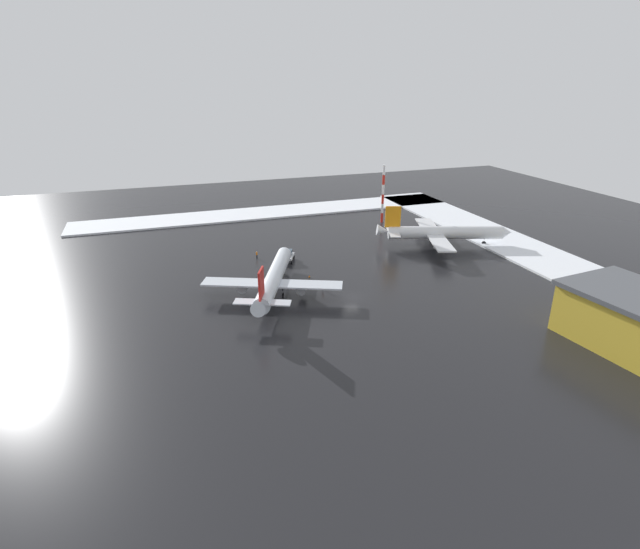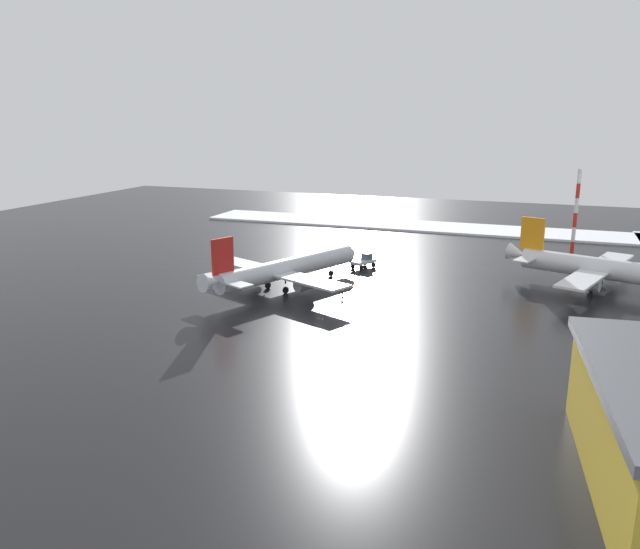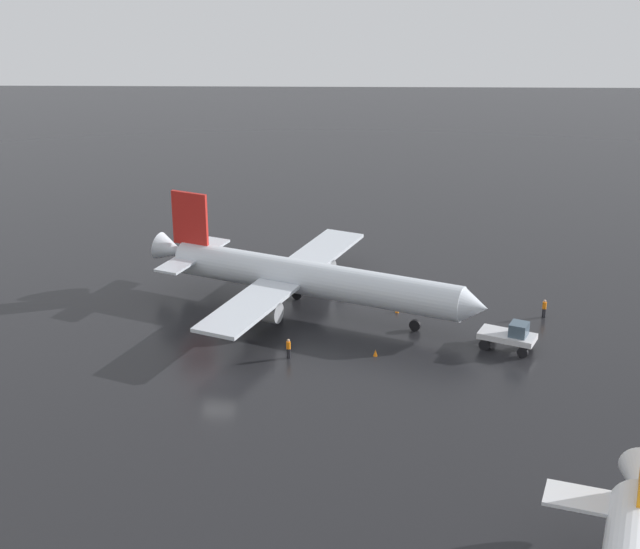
% 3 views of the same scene
% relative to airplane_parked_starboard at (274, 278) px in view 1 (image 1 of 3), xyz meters
% --- Properties ---
extents(ground_plane, '(240.00, 240.00, 0.00)m').
position_rel_airplane_parked_starboard_xyz_m(ground_plane, '(-6.45, -13.74, -3.18)').
color(ground_plane, black).
extents(snow_bank_far, '(152.00, 16.00, 0.49)m').
position_rel_airplane_parked_starboard_xyz_m(snow_bank_far, '(-6.45, -63.74, -2.94)').
color(snow_bank_far, white).
rests_on(snow_bank_far, ground_plane).
extents(snow_bank_right, '(14.00, 116.00, 0.49)m').
position_rel_airplane_parked_starboard_xyz_m(snow_bank_right, '(60.55, -13.74, -2.94)').
color(snow_bank_right, white).
rests_on(snow_bank_right, ground_plane).
extents(airplane_parked_starboard, '(30.74, 26.07, 9.62)m').
position_rel_airplane_parked_starboard_xyz_m(airplane_parked_starboard, '(0.00, 0.00, 0.00)').
color(airplane_parked_starboard, silver).
rests_on(airplane_parked_starboard, ground_plane).
extents(airplane_foreground_jet, '(27.73, 32.89, 10.04)m').
position_rel_airplane_parked_starboard_xyz_m(airplane_foreground_jet, '(15.55, -46.91, 0.14)').
color(airplane_foreground_jet, silver).
rests_on(airplane_foreground_jet, ground_plane).
extents(pushback_tug, '(5.10, 3.94, 2.50)m').
position_rel_airplane_parked_starboard_xyz_m(pushback_tug, '(17.03, -7.66, -1.90)').
color(pushback_tug, silver).
rests_on(pushback_tug, ground_plane).
extents(ground_crew_mid_apron, '(0.36, 0.36, 1.71)m').
position_rel_airplane_parked_starboard_xyz_m(ground_crew_mid_apron, '(-1.19, -9.62, -2.21)').
color(ground_crew_mid_apron, black).
rests_on(ground_crew_mid_apron, ground_plane).
extents(ground_crew_by_nose_gear, '(0.36, 0.36, 1.71)m').
position_rel_airplane_parked_starboard_xyz_m(ground_crew_by_nose_gear, '(21.11, -1.13, -2.21)').
color(ground_crew_by_nose_gear, black).
rests_on(ground_crew_by_nose_gear, ground_plane).
extents(antenna_mast, '(0.70, 0.70, 16.48)m').
position_rel_airplane_parked_starboard_xyz_m(antenna_mast, '(39.84, -42.12, 5.06)').
color(antenna_mast, red).
rests_on(antenna_mast, ground_plane).
extents(traffic_cone_near_nose, '(0.36, 0.36, 0.55)m').
position_rel_airplane_parked_starboard_xyz_m(traffic_cone_near_nose, '(6.79, 4.59, -2.90)').
color(traffic_cone_near_nose, orange).
rests_on(traffic_cone_near_nose, ground_plane).
extents(traffic_cone_mid_line, '(0.36, 0.36, 0.55)m').
position_rel_airplane_parked_starboard_xyz_m(traffic_cone_mid_line, '(8.13, -0.27, -2.90)').
color(traffic_cone_mid_line, orange).
rests_on(traffic_cone_mid_line, ground_plane).
extents(traffic_cone_wingtip_side, '(0.36, 0.36, 0.55)m').
position_rel_airplane_parked_starboard_xyz_m(traffic_cone_wingtip_side, '(5.89, -9.10, -2.90)').
color(traffic_cone_wingtip_side, orange).
rests_on(traffic_cone_wingtip_side, ground_plane).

